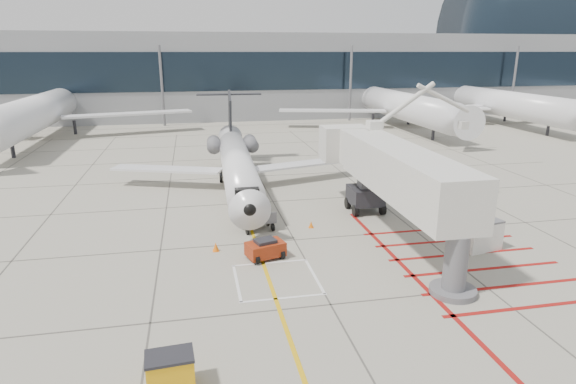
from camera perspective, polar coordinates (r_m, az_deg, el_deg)
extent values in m
plane|color=gray|center=(26.12, 2.60, -8.94)|extent=(260.00, 260.00, 0.00)
cone|color=orange|center=(28.33, -8.56, -6.44)|extent=(0.38, 0.38, 0.53)
cone|color=orange|center=(31.66, 2.75, -3.86)|extent=(0.32, 0.32, 0.45)
cube|color=gray|center=(94.32, -1.68, 13.85)|extent=(180.00, 28.00, 14.00)
cube|color=black|center=(80.47, 0.05, 14.13)|extent=(180.00, 0.10, 6.00)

